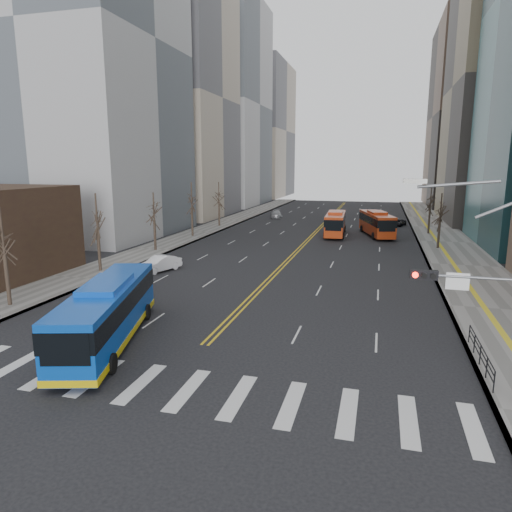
% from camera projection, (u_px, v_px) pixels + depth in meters
% --- Properties ---
extents(ground, '(220.00, 220.00, 0.00)m').
position_uv_depth(ground, '(164.00, 387.00, 20.81)').
color(ground, black).
extents(sidewalk_right, '(7.00, 130.00, 0.15)m').
position_uv_depth(sidewalk_right, '(446.00, 242.00, 58.83)').
color(sidewalk_right, slate).
rests_on(sidewalk_right, ground).
extents(sidewalk_left, '(5.00, 130.00, 0.15)m').
position_uv_depth(sidewalk_left, '(200.00, 232.00, 67.60)').
color(sidewalk_left, slate).
rests_on(sidewalk_left, ground).
extents(crosswalk, '(26.70, 4.00, 0.01)m').
position_uv_depth(crosswalk, '(164.00, 386.00, 20.81)').
color(crosswalk, silver).
rests_on(crosswalk, ground).
extents(centerline, '(0.55, 100.00, 0.01)m').
position_uv_depth(centerline, '(320.00, 228.00, 72.82)').
color(centerline, gold).
rests_on(centerline, ground).
extents(office_towers, '(83.00, 134.00, 58.00)m').
position_uv_depth(office_towers, '(334.00, 84.00, 80.82)').
color(office_towers, '#97989A').
rests_on(office_towers, ground).
extents(signal_mast, '(5.37, 0.37, 9.39)m').
position_uv_depth(signal_mast, '(496.00, 295.00, 18.18)').
color(signal_mast, slate).
rests_on(signal_mast, ground).
extents(pedestrian_railing, '(0.06, 6.06, 1.02)m').
position_uv_depth(pedestrian_railing, '(480.00, 352.00, 22.63)').
color(pedestrian_railing, black).
rests_on(pedestrian_railing, sidewalk_right).
extents(street_trees, '(35.20, 47.20, 7.60)m').
position_uv_depth(street_trees, '(239.00, 208.00, 54.37)').
color(street_trees, '#33251F').
rests_on(street_trees, ground).
extents(blue_bus, '(5.97, 12.54, 3.58)m').
position_uv_depth(blue_bus, '(108.00, 311.00, 25.60)').
color(blue_bus, '#0C49BB').
rests_on(blue_bus, ground).
extents(red_bus_near, '(3.09, 10.87, 3.43)m').
position_uv_depth(red_bus_near, '(335.00, 222.00, 64.77)').
color(red_bus_near, '#AB3412').
rests_on(red_bus_near, ground).
extents(red_bus_far, '(5.29, 11.29, 3.49)m').
position_uv_depth(red_bus_far, '(377.00, 222.00, 64.23)').
color(red_bus_far, '#AB3412').
rests_on(red_bus_far, ground).
extents(car_white, '(3.05, 4.72, 1.47)m').
position_uv_depth(car_white, '(160.00, 264.00, 43.05)').
color(car_white, white).
rests_on(car_white, ground).
extents(car_dark_mid, '(2.94, 4.89, 1.56)m').
position_uv_depth(car_dark_mid, '(376.00, 225.00, 70.18)').
color(car_dark_mid, black).
rests_on(car_dark_mid, ground).
extents(car_silver, '(2.97, 5.03, 1.37)m').
position_uv_depth(car_silver, '(276.00, 214.00, 86.30)').
color(car_silver, gray).
rests_on(car_silver, ground).
extents(car_dark_far, '(3.03, 4.33, 1.10)m').
position_uv_depth(car_dark_far, '(398.00, 223.00, 74.83)').
color(car_dark_far, black).
rests_on(car_dark_far, ground).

